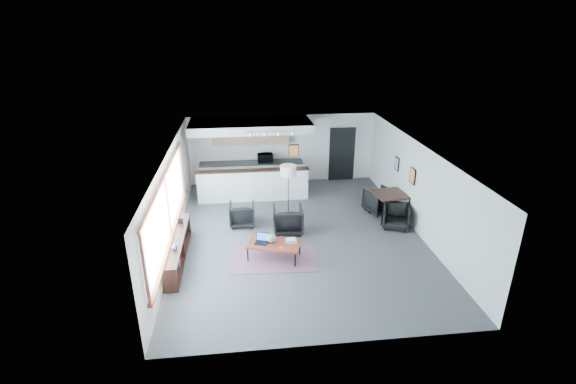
{
  "coord_description": "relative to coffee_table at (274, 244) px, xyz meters",
  "views": [
    {
      "loc": [
        -1.56,
        -10.72,
        5.8
      ],
      "look_at": [
        -0.26,
        0.4,
        1.21
      ],
      "focal_mm": 26.0,
      "sensor_mm": 36.0,
      "label": 1
    }
  ],
  "objects": [
    {
      "name": "console",
      "position": [
        -2.49,
        0.14,
        -0.08
      ],
      "size": [
        0.35,
        3.0,
        0.8
      ],
      "color": "black",
      "rests_on": "floor"
    },
    {
      "name": "floor_lamp",
      "position": [
        0.67,
        2.55,
        1.06
      ],
      "size": [
        0.55,
        0.55,
        1.69
      ],
      "rotation": [
        0.0,
        0.0,
        0.14
      ],
      "color": "black",
      "rests_on": "floor"
    },
    {
      "name": "book_stack",
      "position": [
        0.45,
        0.02,
        0.07
      ],
      "size": [
        0.29,
        0.23,
        0.09
      ],
      "rotation": [
        0.0,
        0.0,
        0.0
      ],
      "color": "silver",
      "rests_on": "coffee_table"
    },
    {
      "name": "track_light",
      "position": [
        0.22,
        3.39,
        2.12
      ],
      "size": [
        1.6,
        0.07,
        0.15
      ],
      "color": "silver",
      "rests_on": "room"
    },
    {
      "name": "wall_art_lower",
      "position": [
        4.28,
        1.59,
        1.14
      ],
      "size": [
        0.03,
        0.38,
        0.48
      ],
      "color": "black",
      "rests_on": "room"
    },
    {
      "name": "dining_chair_far",
      "position": [
        3.66,
        2.51,
        -0.05
      ],
      "size": [
        0.88,
        0.86,
        0.72
      ],
      "primitive_type": "imported",
      "rotation": [
        0.0,
        0.0,
        3.5
      ],
      "color": "black",
      "rests_on": "floor"
    },
    {
      "name": "kilim_rug",
      "position": [
        0.0,
        -0.0,
        -0.4
      ],
      "size": [
        2.27,
        1.62,
        0.01
      ],
      "rotation": [
        0.0,
        0.0,
        -0.06
      ],
      "color": "#6D4153",
      "rests_on": "floor"
    },
    {
      "name": "armchair_left",
      "position": [
        -0.8,
        2.05,
        -0.03
      ],
      "size": [
        0.76,
        0.72,
        0.77
      ],
      "primitive_type": "imported",
      "rotation": [
        0.0,
        0.0,
        3.12
      ],
      "color": "black",
      "rests_on": "floor"
    },
    {
      "name": "coffee_table",
      "position": [
        0.0,
        0.0,
        0.0
      ],
      "size": [
        1.52,
        1.13,
        0.44
      ],
      "rotation": [
        0.0,
        0.0,
        -0.33
      ],
      "color": "maroon",
      "rests_on": "floor"
    },
    {
      "name": "wall_art_upper",
      "position": [
        4.28,
        2.89,
        1.09
      ],
      "size": [
        0.03,
        0.34,
        0.44
      ],
      "color": "black",
      "rests_on": "room"
    },
    {
      "name": "laptop",
      "position": [
        -0.3,
        0.08,
        0.1
      ],
      "size": [
        0.42,
        0.38,
        0.25
      ],
      "rotation": [
        0.0,
        0.0,
        -0.35
      ],
      "color": "black",
      "rests_on": "coffee_table"
    },
    {
      "name": "dining_chair_near",
      "position": [
        3.81,
        1.36,
        -0.08
      ],
      "size": [
        0.81,
        0.78,
        0.66
      ],
      "primitive_type": "imported",
      "rotation": [
        0.0,
        0.0,
        -0.35
      ],
      "color": "black",
      "rests_on": "floor"
    },
    {
      "name": "dining_table",
      "position": [
        3.81,
        2.01,
        0.35
      ],
      "size": [
        1.11,
        1.11,
        0.83
      ],
      "rotation": [
        0.0,
        0.0,
        0.13
      ],
      "color": "black",
      "rests_on": "floor"
    },
    {
      "name": "window",
      "position": [
        -2.65,
        0.29,
        1.05
      ],
      "size": [
        0.1,
        5.95,
        1.66
      ],
      "color": "#8CBFFF",
      "rests_on": "room"
    },
    {
      "name": "ceramic_pot",
      "position": [
        -0.06,
        0.01,
        0.16
      ],
      "size": [
        0.26,
        0.26,
        0.26
      ],
      "rotation": [
        0.0,
        0.0,
        0.19
      ],
      "color": "gray",
      "rests_on": "coffee_table"
    },
    {
      "name": "microwave",
      "position": [
        0.13,
        5.34,
        0.71
      ],
      "size": [
        0.57,
        0.33,
        0.38
      ],
      "primitive_type": "imported",
      "rotation": [
        0.0,
        0.0,
        0.04
      ],
      "color": "black",
      "rests_on": "kitchenette"
    },
    {
      "name": "room",
      "position": [
        0.81,
        1.19,
        0.89
      ],
      "size": [
        7.02,
        9.02,
        2.62
      ],
      "color": "#49494C",
      "rests_on": "ground"
    },
    {
      "name": "coaster",
      "position": [
        0.16,
        -0.26,
        0.04
      ],
      "size": [
        0.13,
        0.13,
        0.01
      ],
      "rotation": [
        0.0,
        0.0,
        -0.26
      ],
      "color": "#E5590C",
      "rests_on": "coffee_table"
    },
    {
      "name": "doorway",
      "position": [
        3.11,
        5.61,
        0.66
      ],
      "size": [
        1.1,
        0.12,
        2.15
      ],
      "color": "black",
      "rests_on": "room"
    },
    {
      "name": "kitchenette",
      "position": [
        -0.39,
        4.9,
        0.97
      ],
      "size": [
        4.2,
        1.96,
        2.6
      ],
      "color": "white",
      "rests_on": "floor"
    },
    {
      "name": "armchair_right",
      "position": [
        0.53,
        1.43,
        0.02
      ],
      "size": [
        0.88,
        0.83,
        0.87
      ],
      "primitive_type": "imported",
      "rotation": [
        0.0,
        0.0,
        3.1
      ],
      "color": "black",
      "rests_on": "floor"
    }
  ]
}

